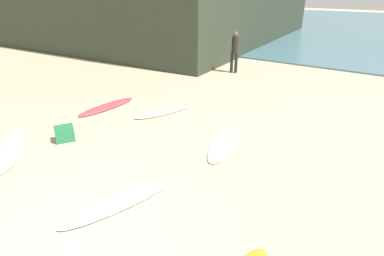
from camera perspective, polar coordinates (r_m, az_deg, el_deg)
ground_plane at (r=5.51m, az=-21.51°, el=-20.21°), size 120.00×120.00×0.00m
ocean_water at (r=36.52m, az=29.81°, el=15.69°), size 120.00×40.00×0.08m
surfboard_0 at (r=8.93m, az=-30.12°, el=-3.50°), size 2.23×2.00×0.07m
surfboard_2 at (r=10.10m, az=-5.36°, el=2.99°), size 1.21×2.05×0.08m
surfboard_3 at (r=8.05m, az=5.87°, el=-2.92°), size 1.02×2.17×0.07m
surfboard_4 at (r=10.87m, az=-15.26°, el=3.79°), size 0.64×2.23×0.08m
surfboard_5 at (r=6.16m, az=-13.00°, el=-12.99°), size 1.13×2.38×0.09m
beachgoer_near at (r=14.83m, az=7.77°, el=13.94°), size 0.37×0.37×1.87m
beach_cooler at (r=8.83m, az=-22.20°, el=-0.94°), size 0.53×0.58×0.41m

